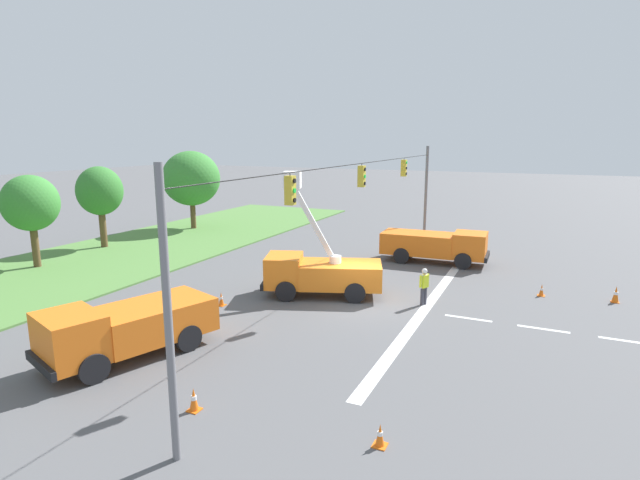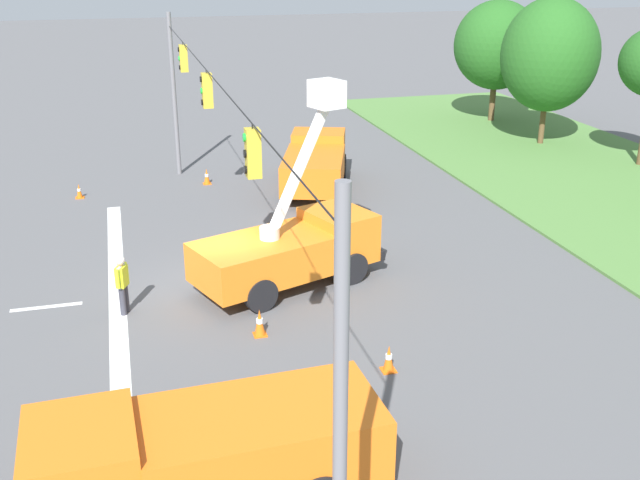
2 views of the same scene
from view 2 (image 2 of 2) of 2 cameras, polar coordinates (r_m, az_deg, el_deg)
name	(u,v)px [view 2 (image 2 of 2)]	position (r m, az deg, el deg)	size (l,w,h in m)	color
ground_plane	(218,288)	(23.20, -7.75, -3.65)	(200.00, 200.00, 0.00)	#565659
lane_markings	(65,305)	(23.16, -18.85, -4.70)	(17.60, 15.25, 0.01)	silver
signal_gantry	(211,147)	(21.72, -8.34, 7.02)	(26.20, 0.33, 7.20)	slate
tree_far_west	(497,45)	(46.06, 13.34, 14.24)	(5.21, 4.94, 7.05)	brown
tree_west	(550,55)	(40.92, 17.10, 13.32)	(4.95, 4.94, 7.54)	brown
utility_truck_bucket_lift	(292,245)	(22.79, -2.18, -0.39)	(4.20, 6.27, 6.15)	orange
utility_truck_support_near	(204,450)	(14.34, -8.84, -15.56)	(2.58, 6.62, 2.05)	orange
utility_truck_support_far	(315,163)	(32.23, -0.35, 5.89)	(6.50, 4.27, 2.09)	orange
road_worker	(122,281)	(21.76, -14.83, -3.05)	(0.60, 0.39, 1.77)	#383842
traffic_cone_foreground_left	(79,191)	(32.80, -17.88, 3.56)	(0.36, 0.36, 0.61)	orange
traffic_cone_mid_left	(207,176)	(33.50, -8.62, 4.81)	(0.36, 0.36, 0.70)	orange
traffic_cone_mid_right	(389,358)	(18.62, 5.26, -8.98)	(0.36, 0.36, 0.70)	orange
traffic_cone_near_bucket	(260,323)	(20.19, -4.62, -6.29)	(0.36, 0.36, 0.76)	orange
traffic_cone_lane_edge_b	(366,228)	(27.06, 3.53, 0.95)	(0.36, 0.36, 0.65)	orange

